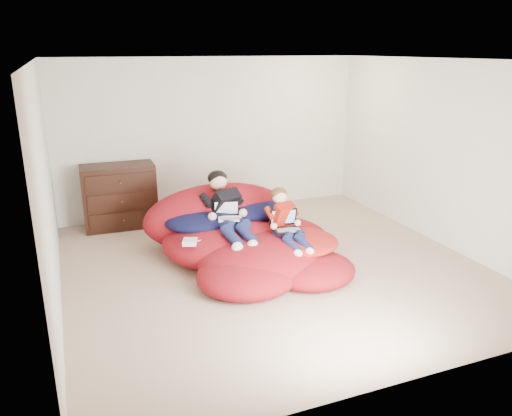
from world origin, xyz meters
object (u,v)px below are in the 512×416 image
Objects in this scene: older_boy at (226,207)px; younger_boy at (285,219)px; laptop_black at (286,224)px; beanbag_pile at (244,238)px; dresser at (120,196)px; laptop_white at (228,214)px.

older_boy is 1.40× the size of younger_boy.
older_boy is at bearing 138.18° from laptop_black.
older_boy is (-0.20, 0.12, 0.42)m from beanbag_pile.
older_boy reaches higher than younger_boy.
beanbag_pile is at bearing -54.10° from dresser.
laptop_white reaches higher than laptop_black.
older_boy is 0.82m from laptop_black.
laptop_black is (0.40, -0.42, 0.28)m from beanbag_pile.
younger_boy is (0.40, -0.39, 0.34)m from beanbag_pile.
beanbag_pile is 2.80× the size of younger_boy.
laptop_black is (0.00, -0.02, -0.06)m from younger_boy.
beanbag_pile is (1.33, -1.84, -0.21)m from dresser.
dresser is 1.24× the size of younger_boy.
beanbag_pile is at bearing 134.16° from laptop_black.
dresser reaches higher than laptop_black.
older_boy is 3.20× the size of laptop_white.
older_boy reaches higher than laptop_black.
older_boy reaches higher than beanbag_pile.
dresser is at bearing 123.44° from older_boy.
younger_boy reaches higher than laptop_black.
younger_boy is at bearing 90.00° from laptop_black.
laptop_black is (0.60, -0.43, -0.07)m from laptop_white.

